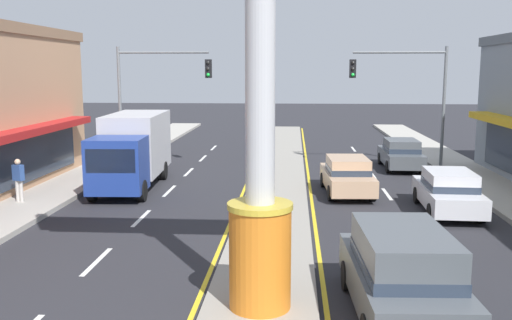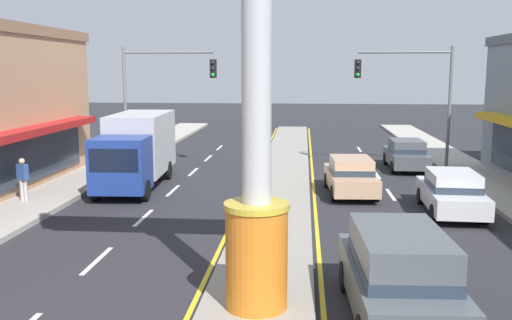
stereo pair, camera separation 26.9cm
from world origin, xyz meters
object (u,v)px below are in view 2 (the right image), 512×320
at_px(suv_far_right_lane, 398,273).
at_px(sedan_near_left_lane, 351,175).
at_px(sedan_kerb_right, 452,192).
at_px(box_truck_near_right_lane, 137,148).
at_px(sedan_mid_left_lane, 406,154).
at_px(traffic_light_right_side, 415,86).
at_px(district_sign, 257,96).
at_px(pedestrian_near_kerb, 23,177).
at_px(traffic_light_left_side, 158,86).

bearing_deg(suv_far_right_lane, sedan_near_left_lane, 90.00).
height_order(sedan_near_left_lane, sedan_kerb_right, same).
bearing_deg(box_truck_near_right_lane, sedan_mid_left_lane, 22.93).
xyz_separation_m(suv_far_right_lane, sedan_mid_left_lane, (3.30, 17.83, -0.20)).
height_order(sedan_near_left_lane, sedan_mid_left_lane, same).
distance_m(box_truck_near_right_lane, sedan_kerb_right, 13.01).
distance_m(traffic_light_right_side, box_truck_near_right_lane, 14.00).
relative_size(traffic_light_right_side, sedan_mid_left_lane, 1.44).
bearing_deg(sedan_near_left_lane, suv_far_right_lane, -90.00).
distance_m(traffic_light_right_side, suv_far_right_lane, 18.49).
xyz_separation_m(district_sign, pedestrian_near_kerb, (-9.48, 8.65, -3.43)).
distance_m(district_sign, traffic_light_right_side, 18.91).
bearing_deg(sedan_near_left_lane, traffic_light_left_side, 149.48).
bearing_deg(sedan_kerb_right, sedan_near_left_lane, 139.12).
bearing_deg(pedestrian_near_kerb, traffic_light_right_side, 29.78).
bearing_deg(district_sign, suv_far_right_lane, -1.52).
height_order(district_sign, sedan_near_left_lane, district_sign).
bearing_deg(traffic_light_right_side, pedestrian_near_kerb, -150.22).
xyz_separation_m(sedan_mid_left_lane, sedan_kerb_right, (-0.00, -8.99, 0.00)).
relative_size(district_sign, traffic_light_left_side, 1.38).
bearing_deg(suv_far_right_lane, traffic_light_right_side, 78.65).
relative_size(traffic_light_right_side, suv_far_right_lane, 1.33).
bearing_deg(suv_far_right_lane, district_sign, 178.48).
bearing_deg(box_truck_near_right_lane, pedestrian_near_kerb, -129.98).
distance_m(traffic_light_left_side, sedan_mid_left_lane, 13.11).
height_order(district_sign, sedan_kerb_right, district_sign).
bearing_deg(sedan_kerb_right, district_sign, -125.15).
relative_size(traffic_light_right_side, sedan_kerb_right, 1.42).
height_order(suv_far_right_lane, sedan_near_left_lane, suv_far_right_lane).
bearing_deg(sedan_near_left_lane, district_sign, -103.91).
distance_m(traffic_light_left_side, sedan_kerb_right, 15.53).
bearing_deg(traffic_light_left_side, district_sign, -69.33).
distance_m(box_truck_near_right_lane, sedan_mid_left_lane, 13.53).
xyz_separation_m(traffic_light_right_side, box_truck_near_right_lane, (-12.72, -5.28, -2.55)).
distance_m(traffic_light_left_side, box_truck_near_right_lane, 5.29).
height_order(district_sign, suv_far_right_lane, district_sign).
height_order(district_sign, sedan_mid_left_lane, district_sign).
bearing_deg(district_sign, traffic_light_right_side, 70.03).
bearing_deg(district_sign, pedestrian_near_kerb, 137.64).
xyz_separation_m(box_truck_near_right_lane, sedan_mid_left_lane, (12.43, 5.26, -0.91)).
xyz_separation_m(box_truck_near_right_lane, suv_far_right_lane, (9.14, -12.57, -0.71)).
relative_size(suv_far_right_lane, sedan_near_left_lane, 1.07).
height_order(traffic_light_left_side, suv_far_right_lane, traffic_light_left_side).
bearing_deg(district_sign, sedan_near_left_lane, 76.09).
xyz_separation_m(sedan_kerb_right, pedestrian_near_kerb, (-15.65, -0.12, 0.30)).
distance_m(traffic_light_right_side, sedan_mid_left_lane, 3.47).
distance_m(district_sign, traffic_light_left_side, 18.30).
xyz_separation_m(traffic_light_left_side, sedan_mid_left_lane, (12.63, 0.63, -3.46)).
xyz_separation_m(sedan_near_left_lane, pedestrian_near_kerb, (-12.36, -2.97, 0.30)).
bearing_deg(traffic_light_left_side, sedan_kerb_right, -33.49).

